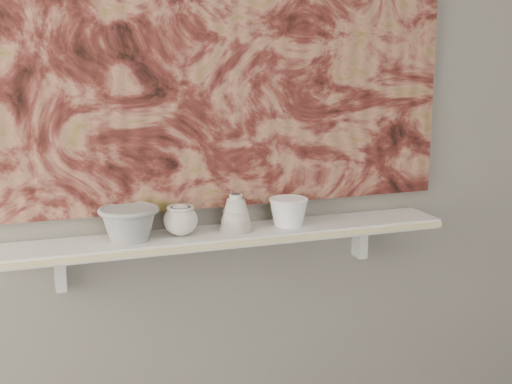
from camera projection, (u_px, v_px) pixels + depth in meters
name	position (u px, v px, depth m)	size (l,w,h in m)	color
wall_back	(216.00, 90.00, 2.16)	(3.60, 3.60, 0.00)	gray
shelf	(226.00, 236.00, 2.16)	(1.40, 0.18, 0.03)	silver
shelf_stripe	(236.00, 244.00, 2.08)	(1.40, 0.01, 0.02)	beige
bracket_left	(60.00, 270.00, 2.08)	(0.03, 0.06, 0.12)	silver
bracket_right	(360.00, 239.00, 2.40)	(0.03, 0.06, 0.12)	silver
painting	(217.00, 26.00, 2.11)	(1.50, 0.03, 1.10)	maroon
house_motif	(352.00, 124.00, 2.31)	(0.09, 0.00, 0.08)	black
bowl_grey	(129.00, 223.00, 2.05)	(0.18, 0.18, 0.10)	gray
cup_cream	(181.00, 220.00, 2.11)	(0.10, 0.10, 0.09)	beige
bell_vessel	(236.00, 212.00, 2.16)	(0.10, 0.10, 0.11)	beige
bowl_white	(288.00, 212.00, 2.22)	(0.12, 0.12, 0.09)	white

